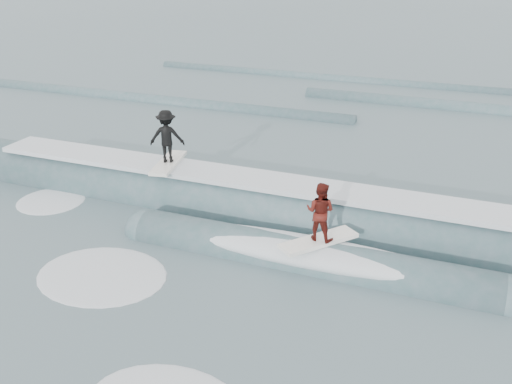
% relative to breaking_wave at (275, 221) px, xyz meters
% --- Properties ---
extents(ground, '(160.00, 160.00, 0.00)m').
position_rel_breaking_wave_xyz_m(ground, '(-0.37, -3.71, -0.05)').
color(ground, '#435C61').
rests_on(ground, ground).
extents(breaking_wave, '(21.94, 3.79, 2.02)m').
position_rel_breaking_wave_xyz_m(breaking_wave, '(0.00, 0.00, 0.00)').
color(breaking_wave, '#385B5E').
rests_on(breaking_wave, ground).
extents(surfer_black, '(1.16, 2.07, 1.67)m').
position_rel_breaking_wave_xyz_m(surfer_black, '(-3.58, 0.45, 1.83)').
color(surfer_black, white).
rests_on(surfer_black, ground).
extents(surfer_red, '(1.68, 1.90, 1.54)m').
position_rel_breaking_wave_xyz_m(surfer_red, '(1.71, -1.75, 1.25)').
color(surfer_red, white).
rests_on(surfer_red, ground).
extents(whitewater, '(16.51, 7.74, 0.10)m').
position_rel_breaking_wave_xyz_m(whitewater, '(-1.22, -4.08, -0.05)').
color(whitewater, silver).
rests_on(whitewater, ground).
extents(far_swells, '(40.63, 8.65, 0.80)m').
position_rel_breaking_wave_xyz_m(far_swells, '(-1.05, 13.94, -0.05)').
color(far_swells, '#385B5E').
rests_on(far_swells, ground).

